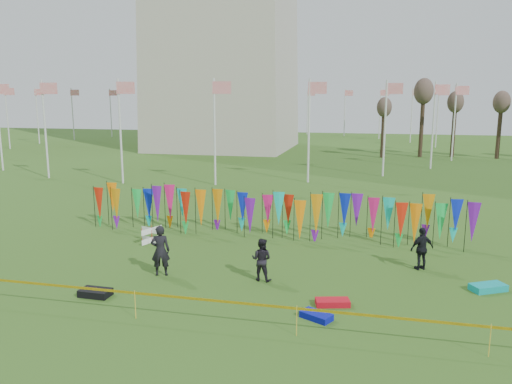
% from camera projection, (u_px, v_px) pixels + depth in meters
% --- Properties ---
extents(ground, '(160.00, 160.00, 0.00)m').
position_uv_depth(ground, '(217.00, 298.00, 16.64)').
color(ground, '#2E5116').
rests_on(ground, ground).
extents(flagpole_ring, '(57.40, 56.16, 8.00)m').
position_uv_depth(flagpole_ring, '(225.00, 117.00, 64.93)').
color(flagpole_ring, silver).
rests_on(flagpole_ring, ground).
extents(banner_row, '(18.64, 0.64, 2.16)m').
position_uv_depth(banner_row, '(272.00, 210.00, 23.91)').
color(banner_row, black).
rests_on(banner_row, ground).
extents(caution_tape_near, '(26.00, 0.02, 0.90)m').
position_uv_depth(caution_tape_near, '(188.00, 299.00, 14.60)').
color(caution_tape_near, yellow).
rests_on(caution_tape_near, ground).
extents(box_kite, '(0.65, 0.65, 0.72)m').
position_uv_depth(box_kite, '(152.00, 235.00, 22.93)').
color(box_kite, red).
rests_on(box_kite, ground).
extents(person_left, '(0.83, 0.71, 1.93)m').
position_uv_depth(person_left, '(160.00, 251.00, 18.63)').
color(person_left, black).
rests_on(person_left, ground).
extents(person_mid, '(0.82, 0.56, 1.59)m').
position_uv_depth(person_mid, '(261.00, 259.00, 18.16)').
color(person_mid, black).
rests_on(person_mid, ground).
extents(person_right, '(1.13, 0.97, 1.68)m').
position_uv_depth(person_right, '(422.00, 249.00, 19.29)').
color(person_right, black).
rests_on(person_right, ground).
extents(kite_bag_blue, '(1.06, 0.87, 0.20)m').
position_uv_depth(kite_bag_blue, '(316.00, 316.00, 15.09)').
color(kite_bag_blue, '#0A12A2').
rests_on(kite_bag_blue, ground).
extents(kite_bag_red, '(1.17, 0.75, 0.20)m').
position_uv_depth(kite_bag_red, '(333.00, 302.00, 16.07)').
color(kite_bag_red, red).
rests_on(kite_bag_red, ground).
extents(kite_bag_black, '(1.05, 0.62, 0.24)m').
position_uv_depth(kite_bag_black, '(95.00, 293.00, 16.82)').
color(kite_bag_black, black).
rests_on(kite_bag_black, ground).
extents(kite_bag_teal, '(1.35, 1.09, 0.23)m').
position_uv_depth(kite_bag_teal, '(488.00, 287.00, 17.29)').
color(kite_bag_teal, '#0B9D9F').
rests_on(kite_bag_teal, ground).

